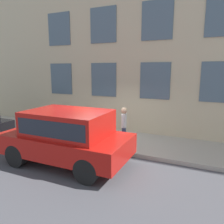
{
  "coord_description": "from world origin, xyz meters",
  "views": [
    {
      "loc": [
        -7.04,
        -3.56,
        3.1
      ],
      "look_at": [
        0.49,
        -0.14,
        1.48
      ],
      "focal_mm": 35.0,
      "sensor_mm": 36.0,
      "label": 1
    }
  ],
  "objects": [
    {
      "name": "parked_truck_red_near",
      "position": [
        -1.39,
        0.63,
        1.03
      ],
      "size": [
        2.04,
        4.23,
        1.8
      ],
      "color": "black",
      "rests_on": "ground_plane"
    },
    {
      "name": "person",
      "position": [
        0.63,
        -0.59,
        1.07
      ],
      "size": [
        0.37,
        0.24,
        1.53
      ],
      "rotation": [
        0.0,
        0.0,
        0.82
      ],
      "color": "navy",
      "rests_on": "sidewalk"
    },
    {
      "name": "sidewalk",
      "position": [
        1.31,
        0.0,
        0.07
      ],
      "size": [
        2.62,
        60.0,
        0.15
      ],
      "color": "#A8A093",
      "rests_on": "ground_plane"
    },
    {
      "name": "building_facade",
      "position": [
        2.77,
        -0.0,
        5.76
      ],
      "size": [
        0.33,
        40.0,
        11.53
      ],
      "color": "#C6B793",
      "rests_on": "ground_plane"
    },
    {
      "name": "ground_plane",
      "position": [
        0.0,
        0.0,
        0.0
      ],
      "size": [
        80.0,
        80.0,
        0.0
      ],
      "primitive_type": "plane",
      "color": "#47474C"
    },
    {
      "name": "fire_hydrant",
      "position": [
        0.36,
        0.3,
        0.54
      ],
      "size": [
        0.34,
        0.45,
        0.76
      ],
      "color": "gold",
      "rests_on": "sidewalk"
    }
  ]
}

